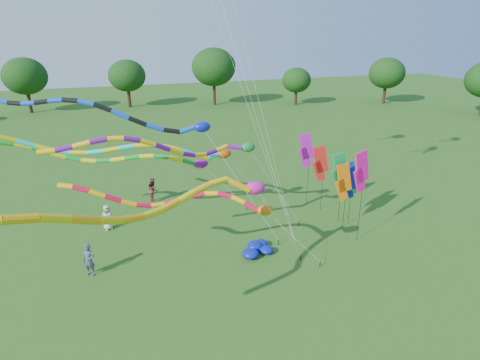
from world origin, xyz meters
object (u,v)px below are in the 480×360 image
object	(u,v)px
blue_nylon_heap	(257,248)
tube_kite_red	(194,202)
tube_kite_orange	(166,202)
person_c	(153,190)
person_a	(108,217)
person_b	(89,260)

from	to	relation	value
blue_nylon_heap	tube_kite_red	bearing A→B (deg)	-166.19
tube_kite_orange	person_c	size ratio (longest dim) A/B	8.06
person_a	person_b	world-z (taller)	person_b
person_c	person_a	bearing A→B (deg)	131.81
person_b	blue_nylon_heap	bearing A→B (deg)	24.38
person_c	person_b	bearing A→B (deg)	148.15
blue_nylon_heap	person_c	xyz separation A→B (m)	(-4.52, 9.04, 0.64)
person_a	person_c	distance (m)	4.73
person_a	person_b	bearing A→B (deg)	-116.42
tube_kite_orange	blue_nylon_heap	world-z (taller)	tube_kite_orange
blue_nylon_heap	person_c	distance (m)	10.13
person_a	blue_nylon_heap	bearing A→B (deg)	-50.10
person_a	person_c	world-z (taller)	person_c
tube_kite_red	person_b	xyz separation A→B (m)	(-5.19, 1.57, -3.10)
tube_kite_orange	blue_nylon_heap	distance (m)	9.36
tube_kite_red	person_b	size ratio (longest dim) A/B	6.84
tube_kite_red	person_a	xyz separation A→B (m)	(-4.12, 6.53, -3.17)
tube_kite_red	person_a	bearing A→B (deg)	136.50
blue_nylon_heap	person_b	xyz separation A→B (m)	(-8.86, 0.66, 0.63)
blue_nylon_heap	person_b	world-z (taller)	person_b
blue_nylon_heap	person_a	xyz separation A→B (m)	(-7.79, 5.62, 0.56)
tube_kite_red	person_c	xyz separation A→B (m)	(-0.85, 9.95, -3.09)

